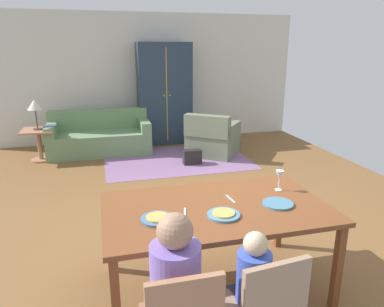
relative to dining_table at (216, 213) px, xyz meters
name	(u,v)px	position (x,y,z in m)	size (l,w,h in m)	color
ground_plane	(184,198)	(0.19, 1.95, -0.70)	(6.65, 6.77, 0.02)	brown
back_wall	(147,78)	(0.19, 5.38, 0.66)	(6.65, 0.10, 2.70)	silver
dining_table	(216,213)	(0.00, 0.00, 0.00)	(1.80, 1.06, 0.76)	brown
plate_near_man	(158,219)	(-0.50, -0.12, 0.07)	(0.25, 0.25, 0.02)	teal
pizza_near_man	(158,217)	(-0.50, -0.12, 0.09)	(0.17, 0.17, 0.01)	#E7A349
plate_near_child	(224,215)	(0.00, -0.18, 0.07)	(0.25, 0.25, 0.02)	teal
pizza_near_child	(224,213)	(0.00, -0.18, 0.09)	(0.17, 0.17, 0.01)	#E2A74E
plate_near_woman	(278,204)	(0.50, -0.10, 0.07)	(0.25, 0.25, 0.02)	teal
wine_glass	(279,176)	(0.65, 0.18, 0.20)	(0.07, 0.07, 0.19)	silver
fork	(185,212)	(-0.27, -0.05, 0.07)	(0.02, 0.15, 0.01)	silver
knife	(231,199)	(0.16, 0.10, 0.07)	(0.01, 0.17, 0.01)	silver
person_man	(175,301)	(-0.50, -0.72, -0.18)	(0.30, 0.40, 1.11)	navy
person_child	(250,299)	(0.00, -0.72, -0.26)	(0.22, 0.30, 0.92)	#273E52
area_rug	(177,160)	(0.46, 3.64, -0.69)	(2.60, 1.80, 0.01)	slate
couch	(100,138)	(-0.89, 4.50, -0.39)	(1.91, 0.86, 0.82)	#64875B
armchair	(212,139)	(1.19, 3.80, -0.38)	(1.20, 1.20, 0.82)	slate
armoire	(164,94)	(0.50, 4.99, 0.36)	(1.10, 0.59, 2.10)	#243546
side_table	(39,140)	(-1.95, 4.24, -0.32)	(0.56, 0.56, 0.58)	#AD7357
table_lamp	(35,106)	(-1.95, 4.24, 0.31)	(0.26, 0.26, 0.54)	brown
book_lower	(49,128)	(-1.77, 4.30, -0.10)	(0.22, 0.16, 0.03)	maroon
book_upper	(50,126)	(-1.75, 4.29, -0.07)	(0.22, 0.16, 0.03)	#354B72
handbag	(192,157)	(0.68, 3.34, -0.56)	(0.32, 0.16, 0.26)	black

